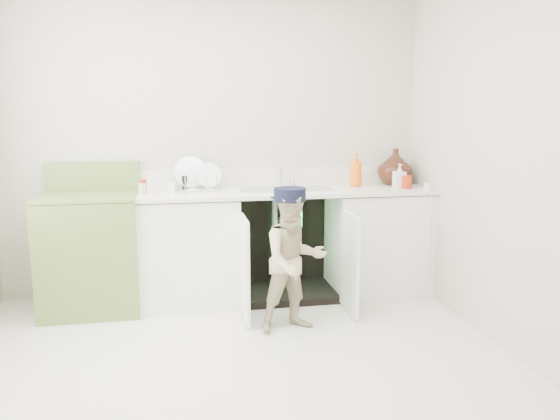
# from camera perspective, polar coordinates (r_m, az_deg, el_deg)

# --- Properties ---
(ground) EXTENTS (3.50, 3.50, 0.00)m
(ground) POSITION_cam_1_polar(r_m,az_deg,el_deg) (3.49, -4.70, -15.77)
(ground) COLOR silver
(ground) RESTS_ON ground
(room_shell) EXTENTS (6.00, 5.50, 1.26)m
(room_shell) POSITION_cam_1_polar(r_m,az_deg,el_deg) (3.15, -5.03, 5.11)
(room_shell) COLOR beige
(room_shell) RESTS_ON ground
(counter_run) EXTENTS (2.44, 1.02, 1.21)m
(counter_run) POSITION_cam_1_polar(r_m,az_deg,el_deg) (4.55, 0.88, -3.18)
(counter_run) COLOR white
(counter_run) RESTS_ON ground
(avocado_stove) EXTENTS (0.73, 0.65, 1.13)m
(avocado_stove) POSITION_cam_1_polar(r_m,az_deg,el_deg) (4.49, -19.07, -4.02)
(avocado_stove) COLOR olive
(avocado_stove) RESTS_ON ground
(repair_worker) EXTENTS (0.55, 0.63, 1.02)m
(repair_worker) POSITION_cam_1_polar(r_m,az_deg,el_deg) (3.82, 1.48, -5.20)
(repair_worker) COLOR beige
(repair_worker) RESTS_ON ground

